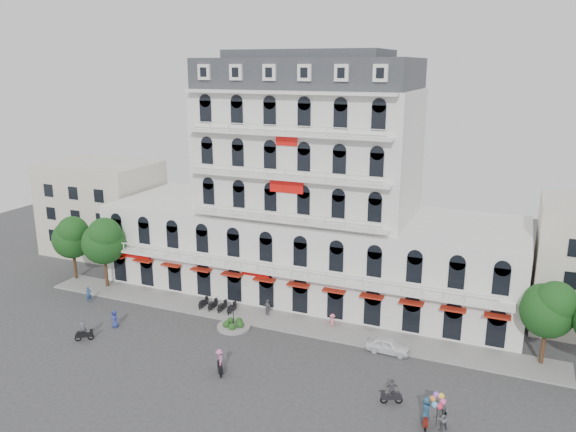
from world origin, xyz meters
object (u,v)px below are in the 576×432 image
(rider_west, at_px, (84,331))
(rider_northeast, at_px, (392,391))
(rider_center, at_px, (220,361))
(balloon_vendor, at_px, (441,412))
(parked_car, at_px, (388,346))
(rider_east, at_px, (426,412))

(rider_west, bearing_deg, rider_northeast, -34.39)
(rider_northeast, xyz_separation_m, rider_center, (-13.79, -1.29, 0.16))
(rider_center, distance_m, balloon_vendor, 17.54)
(rider_northeast, height_order, balloon_vendor, balloon_vendor)
(rider_northeast, bearing_deg, parked_car, -97.20)
(rider_west, xyz_separation_m, balloon_vendor, (31.80, -0.59, 0.27))
(rider_east, bearing_deg, balloon_vendor, -91.08)
(rider_east, relative_size, rider_center, 1.04)
(balloon_vendor, bearing_deg, parked_car, 122.19)
(parked_car, relative_size, rider_center, 1.75)
(rider_east, xyz_separation_m, rider_center, (-16.56, 0.52, 0.01))
(rider_east, bearing_deg, parked_car, 16.42)
(rider_center, bearing_deg, rider_northeast, 60.84)
(parked_car, relative_size, rider_northeast, 1.85)
(rider_west, height_order, rider_northeast, rider_west)
(rider_east, bearing_deg, rider_northeast, 46.03)
(rider_northeast, bearing_deg, rider_center, -16.80)
(rider_northeast, distance_m, rider_center, 13.85)
(rider_west, xyz_separation_m, rider_east, (30.83, -0.76, 0.18))
(rider_west, relative_size, rider_east, 0.95)
(rider_northeast, bearing_deg, balloon_vendor, 134.10)
(balloon_vendor, bearing_deg, rider_center, 178.85)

